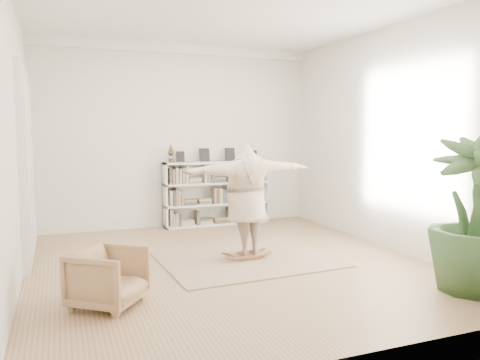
# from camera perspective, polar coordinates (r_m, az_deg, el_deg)

# --- Properties ---
(floor) EXTENTS (6.00, 6.00, 0.00)m
(floor) POSITION_cam_1_polar(r_m,az_deg,el_deg) (6.87, -1.27, -10.19)
(floor) COLOR #8E6C49
(floor) RESTS_ON ground
(room_shell) EXTENTS (6.00, 6.00, 6.00)m
(room_shell) POSITION_cam_1_polar(r_m,az_deg,el_deg) (9.55, -7.59, 15.56)
(room_shell) COLOR silver
(room_shell) RESTS_ON floor
(doors) EXTENTS (0.09, 1.78, 2.92)m
(doors) POSITION_cam_1_polar(r_m,az_deg,el_deg) (7.53, -24.63, 1.53)
(doors) COLOR white
(doors) RESTS_ON floor
(bookshelf) EXTENTS (2.20, 0.35, 1.64)m
(bookshelf) POSITION_cam_1_polar(r_m,az_deg,el_deg) (9.59, -2.86, -1.68)
(bookshelf) COLOR silver
(bookshelf) RESTS_ON floor
(armchair) EXTENTS (0.98, 0.97, 0.64)m
(armchair) POSITION_cam_1_polar(r_m,az_deg,el_deg) (5.41, -15.77, -11.38)
(armchair) COLOR tan
(armchair) RESTS_ON floor
(rug) EXTENTS (2.60, 2.13, 0.02)m
(rug) POSITION_cam_1_polar(r_m,az_deg,el_deg) (7.10, 0.82, -9.58)
(rug) COLOR tan
(rug) RESTS_ON floor
(rocker_board) EXTENTS (0.50, 0.32, 0.10)m
(rocker_board) POSITION_cam_1_polar(r_m,az_deg,el_deg) (7.08, 0.82, -9.14)
(rocker_board) COLOR #97623C
(rocker_board) RESTS_ON rug
(person) EXTENTS (2.03, 0.65, 1.63)m
(person) POSITION_cam_1_polar(r_m,az_deg,el_deg) (6.91, 0.83, -2.12)
(person) COLOR beige
(person) RESTS_ON rocker_board
(houseplant) EXTENTS (1.35, 1.35, 1.86)m
(houseplant) POSITION_cam_1_polar(r_m,az_deg,el_deg) (6.19, 26.61, -3.82)
(houseplant) COLOR #315128
(houseplant) RESTS_ON floor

